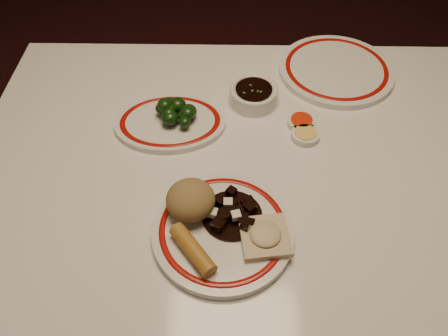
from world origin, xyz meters
TOP-DOWN VIEW (x-y plane):
  - ground at (0.00, 0.00)m, footprint 7.00×7.00m
  - dining_table at (0.00, 0.00)m, footprint 1.20×0.90m
  - main_plate at (-0.04, -0.17)m, footprint 0.35×0.35m
  - rice_mound at (-0.10, -0.13)m, footprint 0.09×0.09m
  - spring_roll at (-0.09, -0.22)m, footprint 0.09×0.11m
  - fried_wonton at (0.03, -0.19)m, footprint 0.10×0.10m
  - stirfry_heap at (-0.03, -0.14)m, footprint 0.12×0.12m
  - broccoli_plate at (-0.17, 0.12)m, footprint 0.27×0.24m
  - broccoli_pile at (-0.16, 0.13)m, footprint 0.10×0.09m
  - soy_bowl at (0.02, 0.21)m, footprint 0.11×0.11m
  - sweet_sour_dish at (0.13, 0.13)m, footprint 0.06×0.06m
  - mustard_dish at (0.14, 0.09)m, footprint 0.06×0.06m
  - far_plate at (0.24, 0.33)m, footprint 0.38×0.38m

SIDE VIEW (x-z plane):
  - ground at x=0.00m, z-range 0.00..0.00m
  - dining_table at x=0.00m, z-range 0.28..1.03m
  - sweet_sour_dish at x=0.13m, z-range 0.75..0.77m
  - mustard_dish at x=0.14m, z-range 0.75..0.77m
  - broccoli_plate at x=-0.17m, z-range 0.75..0.77m
  - far_plate at x=0.24m, z-range 0.75..0.77m
  - main_plate at x=-0.04m, z-range 0.75..0.77m
  - soy_bowl at x=0.02m, z-range 0.75..0.79m
  - stirfry_heap at x=-0.03m, z-range 0.76..0.79m
  - fried_wonton at x=0.03m, z-range 0.77..0.79m
  - spring_roll at x=-0.09m, z-range 0.77..0.80m
  - broccoli_pile at x=-0.16m, z-range 0.76..0.82m
  - rice_mound at x=-0.10m, z-range 0.77..0.84m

